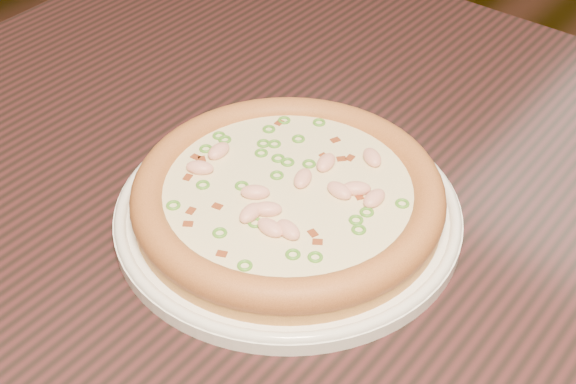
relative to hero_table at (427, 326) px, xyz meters
The scene contains 4 objects.
ground 1.01m from the hero_table, 94.01° to the left, with size 9.00×9.00×0.00m, color black.
hero_table is the anchor object (origin of this frame).
plate 0.17m from the hero_table, 157.38° to the right, with size 0.29×0.29×0.02m.
pizza 0.18m from the hero_table, 157.36° to the right, with size 0.26×0.26×0.03m.
Camera 1 is at (0.25, -1.21, 1.21)m, focal length 50.00 mm.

